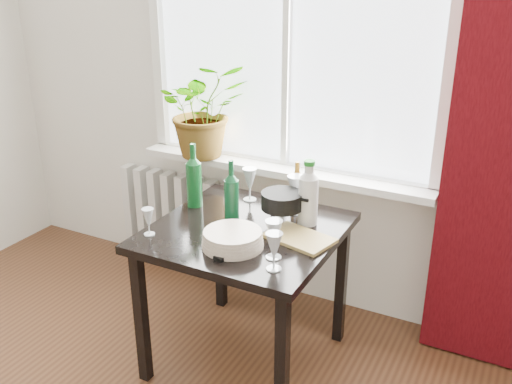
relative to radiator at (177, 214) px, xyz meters
The scene contains 19 objects.
window 1.43m from the radiator, ahead, with size 1.72×0.08×1.62m.
windowsill 0.87m from the radiator, ahead, with size 1.72×0.20×0.04m.
curtain 2.08m from the radiator, ahead, with size 0.50×0.12×2.56m.
radiator is the anchor object (origin of this frame).
table 1.09m from the radiator, 36.54° to the right, with size 0.85×0.85×0.74m.
potted_plant 0.79m from the radiator, 13.47° to the right, with size 0.49×0.43×0.55m, color #276D1D.
wine_bottle_left 0.88m from the radiator, 46.24° to the right, with size 0.08×0.08×0.34m, color #0E481C, non-canonical shape.
wine_bottle_right 1.07m from the radiator, 37.74° to the right, with size 0.07×0.07×0.30m, color #0B3E1F, non-canonical shape.
bottle_amber 1.11m from the radiator, 17.02° to the right, with size 0.06×0.06×0.25m, color brown, non-canonical shape.
cleaning_bottle 1.29m from the radiator, 22.41° to the right, with size 0.09×0.09×0.33m, color silver, non-canonical shape.
wineglass_front_right 1.44m from the radiator, 37.25° to the right, with size 0.07×0.07×0.18m, color silver, non-canonical shape.
wineglass_far_right 1.52m from the radiator, 38.93° to the right, with size 0.07×0.07×0.17m, color silver, non-canonical shape.
wineglass_back_center 1.15m from the radiator, 20.25° to the right, with size 0.09×0.09×0.20m, color silver, non-canonical shape.
wineglass_back_left 0.90m from the radiator, 24.45° to the right, with size 0.08×0.08×0.18m, color silver, non-canonical shape.
wineglass_front_left 1.10m from the radiator, 61.25° to the right, with size 0.06×0.06×0.13m, color silver, non-canonical shape.
plate_stack 1.27m from the radiator, 42.75° to the right, with size 0.27×0.27×0.07m, color beige.
fondue_pot 1.18m from the radiator, 27.00° to the right, with size 0.23×0.20×0.15m, color black, non-canonical shape.
tv_remote 1.33m from the radiator, 44.36° to the right, with size 0.05×0.15×0.02m, color black.
cutting_board 1.33m from the radiator, 29.06° to the right, with size 0.30×0.19×0.02m, color #AB914D.
Camera 1 is at (1.25, -0.57, 1.91)m, focal length 40.00 mm.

